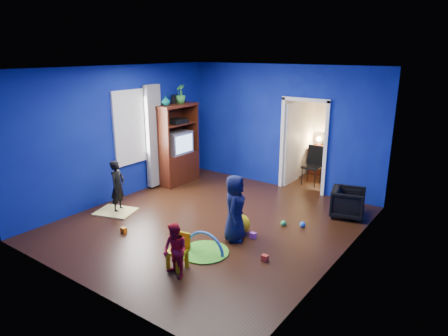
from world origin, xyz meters
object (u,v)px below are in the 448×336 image
Objects in this scene: tv_armoire at (176,144)px; folding_chair at (312,166)px; child_black at (118,186)px; hopper_ball at (240,224)px; play_mat at (205,252)px; vase at (166,101)px; study_desk at (327,161)px; kid_chair at (177,253)px; armchair at (348,203)px; child_navy at (235,208)px; crt_tv at (177,143)px; toddler_red at (175,251)px.

tv_armoire is 2.13× the size of folding_chair.
child_black is 2.19m from tv_armoire.
hopper_ball reaches higher than play_mat.
child_black is at bearing -122.46° from folding_chair.
vase is 4.14m from play_mat.
child_black is 1.22× the size of study_desk.
kid_chair is 5.86m from study_desk.
armchair is 1.29× the size of kid_chair.
child_navy reaches higher than hopper_ball.
play_mat is at bearing -117.57° from child_black.
child_navy is 0.91m from play_mat.
crt_tv reaches higher than child_black.
study_desk is at bearing 102.49° from toddler_red.
kid_chair is 0.54× the size of folding_chair.
kid_chair reaches higher than hopper_ball.
child_navy reaches higher than armchair.
folding_chair reaches higher than armchair.
vase is at bearing 145.86° from toddler_red.
vase is 0.11× the size of tv_armoire.
crt_tv is 0.80× the size of study_desk.
child_navy is 4.57m from study_desk.
child_black reaches higher than armchair.
child_black is 2.40m from vase.
folding_chair is (2.82, 1.81, -0.52)m from tv_armoire.
toddler_red is 2.29× the size of hopper_ball.
child_black is 1.54× the size of crt_tv.
toddler_red reaches higher than armchair.
toddler_red is at bearing -89.01° from hopper_ball.
play_mat is 0.91× the size of study_desk.
kid_chair is at bearing 142.58° from armchair.
vase is 0.25× the size of study_desk.
folding_chair reaches higher than play_mat.
armchair is at bearing 8.73° from vase.
tv_armoire is (-0.32, 2.12, 0.44)m from child_black.
study_desk is at bearing 47.41° from vase.
tv_armoire is at bearing -135.54° from study_desk.
tv_armoire is (-2.97, 3.29, 0.56)m from toddler_red.
tv_armoire is at bearing 139.08° from play_mat.
kid_chair is (-1.43, -3.44, -0.04)m from armchair.
armchair reaches higher than kid_chair.
child_black is at bearing -117.08° from study_desk.
vase reaches higher than hopper_ball.
child_black is at bearing -80.04° from vase.
toddler_red is (-0.02, -1.50, -0.17)m from child_navy.
armchair reaches higher than play_mat.
armchair is 4.65m from vase.
toddler_red is 1.66× the size of kid_chair.
crt_tv is 3.98m from study_desk.
study_desk is at bearing 15.61° from armchair.
child_navy is (-1.26, -2.15, 0.30)m from armchair.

